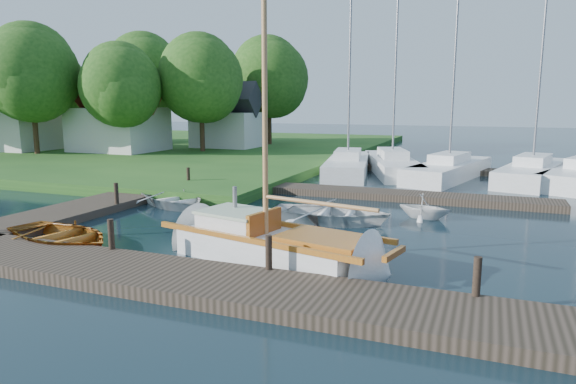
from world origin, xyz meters
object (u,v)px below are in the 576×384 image
at_px(marina_boat_0, 348,164).
at_px(house_b, 17,120).
at_px(tender_c, 331,210).
at_px(mooring_post_2, 269,252).
at_px(house_c, 228,121).
at_px(marina_boat_3, 532,171).
at_px(tree_3, 201,79).
at_px(sailboat, 277,248).
at_px(tree_7, 270,78).
at_px(tender_a, 174,197).
at_px(tender_d, 425,205).
at_px(tree_5, 56,87).
at_px(mooring_post_4, 116,193).
at_px(marina_boat_1, 392,163).
at_px(tree_4, 144,76).
at_px(dinghy, 60,232).
at_px(tree_2, 121,86).
at_px(mooring_post_1, 111,234).
at_px(house_a, 118,118).
at_px(marina_boat_2, 449,168).
at_px(mooring_post_3, 477,276).
at_px(mooring_post_5, 188,176).

bearing_deg(marina_boat_0, house_b, 77.68).
bearing_deg(tender_c, mooring_post_2, 179.65).
relative_size(house_b, house_c, 1.10).
distance_m(marina_boat_3, tree_3, 23.16).
height_order(sailboat, tree_7, tree_7).
bearing_deg(tender_a, marina_boat_0, 7.82).
height_order(tender_d, house_c, house_c).
height_order(marina_boat_3, tree_5, marina_boat_3).
height_order(mooring_post_4, marina_boat_0, marina_boat_0).
relative_size(marina_boat_1, tree_7, 1.17).
distance_m(sailboat, house_c, 29.68).
bearing_deg(tree_7, tender_a, -75.22).
distance_m(tree_3, tree_4, 8.96).
xyz_separation_m(dinghy, tender_d, (9.37, 7.52, 0.09)).
xyz_separation_m(sailboat, tree_7, (-13.06, 29.52, 5.86)).
distance_m(tender_a, tender_d, 9.69).
distance_m(marina_boat_0, tree_4, 22.90).
distance_m(mooring_post_2, marina_boat_3, 20.23).
height_order(house_b, tree_2, tree_2).
bearing_deg(tender_c, tender_a, 82.73).
distance_m(mooring_post_1, tree_5, 37.13).
relative_size(mooring_post_4, house_a, 0.13).
distance_m(marina_boat_3, house_b, 36.28).
bearing_deg(tree_5, marina_boat_2, -10.96).
distance_m(dinghy, tree_7, 31.75).
height_order(marina_boat_1, tree_5, marina_boat_1).
bearing_deg(house_b, house_a, 14.04).
bearing_deg(marina_boat_2, mooring_post_4, 154.64).
relative_size(tree_2, tree_7, 0.83).
height_order(mooring_post_3, dinghy, mooring_post_3).
xyz_separation_m(mooring_post_3, tree_7, (-18.00, 31.05, 5.50)).
bearing_deg(house_a, mooring_post_3, -38.93).
xyz_separation_m(mooring_post_1, house_c, (-11.00, 27.00, 1.88)).
relative_size(tender_c, tender_d, 2.19).
height_order(marina_boat_0, tree_7, marina_boat_0).
bearing_deg(house_a, mooring_post_5, -40.24).
xyz_separation_m(tree_2, tree_4, (-4.00, 8.00, 1.12)).
xyz_separation_m(tender_d, house_a, (-24.03, 12.92, 2.47)).
relative_size(marina_boat_0, marina_boat_1, 1.06).
relative_size(mooring_post_5, tender_a, 0.22).
relative_size(mooring_post_5, marina_boat_3, 0.06).
relative_size(tender_d, marina_boat_1, 0.17).
height_order(tree_2, tree_3, tree_3).
bearing_deg(house_a, tree_4, 108.28).
height_order(sailboat, tender_a, sailboat).
bearing_deg(house_c, tree_2, -116.70).
bearing_deg(mooring_post_2, tender_c, 93.68).
relative_size(tree_3, tree_7, 0.93).
bearing_deg(house_b, tree_3, 16.13).
bearing_deg(marina_boat_3, tree_7, 73.02).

